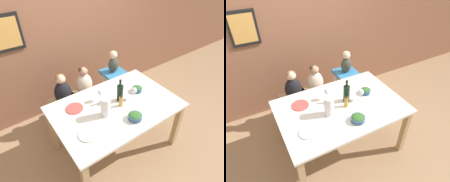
% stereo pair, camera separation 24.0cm
% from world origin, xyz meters
% --- Properties ---
extents(ground_plane, '(14.00, 14.00, 0.00)m').
position_xyz_m(ground_plane, '(0.00, 0.00, 0.00)').
color(ground_plane, '#9E7A56').
extents(wall_back, '(10.00, 0.09, 2.70)m').
position_xyz_m(wall_back, '(-0.00, 1.29, 1.35)').
color(wall_back, '#8E5B42').
rests_on(wall_back, ground_plane).
extents(dining_table, '(1.54, 1.02, 0.77)m').
position_xyz_m(dining_table, '(0.00, 0.00, 0.67)').
color(dining_table, silver).
rests_on(dining_table, ground_plane).
extents(chair_far_left, '(0.41, 0.42, 0.48)m').
position_xyz_m(chair_far_left, '(-0.37, 0.76, 0.41)').
color(chair_far_left, silver).
rests_on(chair_far_left, ground_plane).
extents(chair_far_center, '(0.41, 0.42, 0.48)m').
position_xyz_m(chair_far_center, '(-0.02, 0.76, 0.41)').
color(chair_far_center, silver).
rests_on(chair_far_center, ground_plane).
extents(chair_right_highchair, '(0.35, 0.36, 0.69)m').
position_xyz_m(chair_right_highchair, '(0.52, 0.76, 0.55)').
color(chair_right_highchair, silver).
rests_on(chair_right_highchair, ground_plane).
extents(person_child_left, '(0.25, 0.20, 0.48)m').
position_xyz_m(person_child_left, '(-0.37, 0.76, 0.70)').
color(person_child_left, black).
rests_on(person_child_left, chair_far_left).
extents(person_child_center, '(0.25, 0.20, 0.48)m').
position_xyz_m(person_child_center, '(-0.02, 0.76, 0.70)').
color(person_child_center, beige).
rests_on(person_child_center, chair_far_center).
extents(person_baby_right, '(0.17, 0.14, 0.36)m').
position_xyz_m(person_baby_right, '(0.52, 0.76, 0.88)').
color(person_baby_right, '#3D4238').
rests_on(person_baby_right, chair_right_highchair).
extents(wine_bottle, '(0.08, 0.08, 0.31)m').
position_xyz_m(wine_bottle, '(0.11, 0.06, 0.89)').
color(wine_bottle, black).
rests_on(wine_bottle, dining_table).
extents(paper_towel_roll, '(0.11, 0.11, 0.25)m').
position_xyz_m(paper_towel_roll, '(-0.19, -0.06, 0.89)').
color(paper_towel_roll, white).
rests_on(paper_towel_roll, dining_table).
extents(wine_glass_near, '(0.07, 0.07, 0.17)m').
position_xyz_m(wine_glass_near, '(0.27, -0.02, 0.89)').
color(wine_glass_near, white).
rests_on(wine_glass_near, dining_table).
extents(wine_glass_far, '(0.07, 0.07, 0.17)m').
position_xyz_m(wine_glass_far, '(-0.09, 0.20, 0.89)').
color(wine_glass_far, white).
rests_on(wine_glass_far, dining_table).
extents(salad_bowl_large, '(0.16, 0.16, 0.07)m').
position_xyz_m(salad_bowl_large, '(0.05, -0.31, 0.80)').
color(salad_bowl_large, '#335675').
rests_on(salad_bowl_large, dining_table).
extents(salad_bowl_small, '(0.13, 0.13, 0.07)m').
position_xyz_m(salad_bowl_small, '(0.41, 0.07, 0.80)').
color(salad_bowl_small, '#335675').
rests_on(salad_bowl_small, dining_table).
extents(dinner_plate_front_left, '(0.21, 0.21, 0.01)m').
position_xyz_m(dinner_plate_front_left, '(-0.51, -0.21, 0.77)').
color(dinner_plate_front_left, silver).
rests_on(dinner_plate_front_left, dining_table).
extents(dinner_plate_back_left, '(0.21, 0.21, 0.01)m').
position_xyz_m(dinner_plate_back_left, '(-0.44, 0.24, 0.77)').
color(dinner_plate_back_left, '#D14C47').
rests_on(dinner_plate_back_left, dining_table).
extents(condiment_bottle_hot_sauce, '(0.05, 0.05, 0.16)m').
position_xyz_m(condiment_bottle_hot_sauce, '(0.05, -0.04, 0.84)').
color(condiment_bottle_hot_sauce, '#BC8E33').
rests_on(condiment_bottle_hot_sauce, dining_table).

